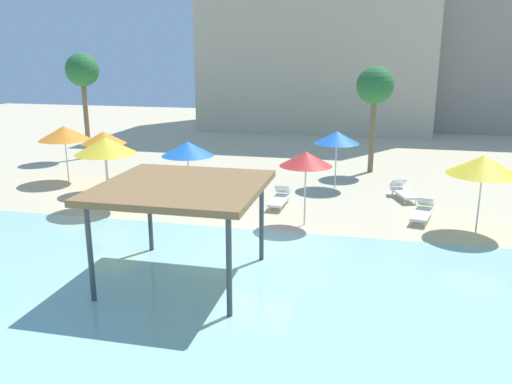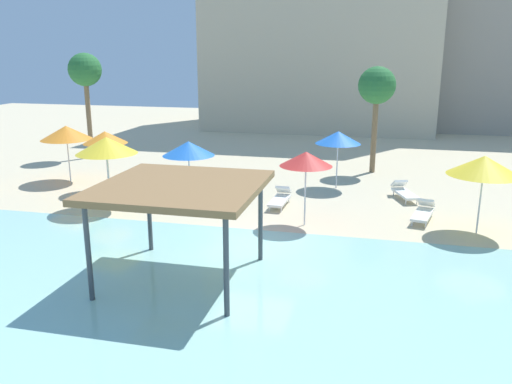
{
  "view_description": "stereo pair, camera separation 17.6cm",
  "coord_description": "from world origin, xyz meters",
  "px_view_note": "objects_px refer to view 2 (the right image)",
  "views": [
    {
      "loc": [
        3.66,
        -15.8,
        6.25
      ],
      "look_at": [
        -0.39,
        2.0,
        1.3
      ],
      "focal_mm": 36.83,
      "sensor_mm": 36.0,
      "label": 1
    },
    {
      "loc": [
        3.84,
        -15.76,
        6.25
      ],
      "look_at": [
        -0.39,
        2.0,
        1.3
      ],
      "focal_mm": 36.83,
      "sensor_mm": 36.0,
      "label": 2
    }
  ],
  "objects_px": {
    "shade_pavilion": "(180,190)",
    "beach_umbrella_yellow_6": "(106,145)",
    "lounge_chair_4": "(404,191)",
    "palm_tree_0": "(377,87)",
    "beach_umbrella_orange_0": "(66,133)",
    "beach_umbrella_blue_7": "(338,138)",
    "beach_umbrella_yellow_4": "(484,166)",
    "beach_umbrella_orange_5": "(105,137)",
    "palm_tree_1": "(85,72)",
    "beach_umbrella_blue_1": "(188,149)",
    "lounge_chair_2": "(280,198)",
    "beach_umbrella_red_3": "(306,159)",
    "lounge_chair_0": "(423,212)",
    "lounge_chair_3": "(138,189)"
  },
  "relations": [
    {
      "from": "shade_pavilion",
      "to": "lounge_chair_2",
      "type": "distance_m",
      "value": 8.18
    },
    {
      "from": "lounge_chair_3",
      "to": "lounge_chair_4",
      "type": "xyz_separation_m",
      "value": [
        11.4,
        2.28,
        0.0
      ]
    },
    {
      "from": "beach_umbrella_yellow_4",
      "to": "beach_umbrella_yellow_6",
      "type": "distance_m",
      "value": 14.03
    },
    {
      "from": "beach_umbrella_blue_1",
      "to": "lounge_chair_2",
      "type": "height_order",
      "value": "beach_umbrella_blue_1"
    },
    {
      "from": "shade_pavilion",
      "to": "beach_umbrella_orange_5",
      "type": "xyz_separation_m",
      "value": [
        -6.79,
        8.21,
        -0.13
      ]
    },
    {
      "from": "beach_umbrella_orange_0",
      "to": "beach_umbrella_blue_7",
      "type": "bearing_deg",
      "value": 7.65
    },
    {
      "from": "beach_umbrella_orange_5",
      "to": "shade_pavilion",
      "type": "bearing_deg",
      "value": -50.43
    },
    {
      "from": "shade_pavilion",
      "to": "beach_umbrella_blue_7",
      "type": "bearing_deg",
      "value": 73.67
    },
    {
      "from": "beach_umbrella_orange_0",
      "to": "beach_umbrella_yellow_4",
      "type": "relative_size",
      "value": 0.98
    },
    {
      "from": "palm_tree_0",
      "to": "lounge_chair_4",
      "type": "bearing_deg",
      "value": -73.59
    },
    {
      "from": "beach_umbrella_orange_0",
      "to": "palm_tree_1",
      "type": "bearing_deg",
      "value": 110.42
    },
    {
      "from": "lounge_chair_4",
      "to": "palm_tree_0",
      "type": "xyz_separation_m",
      "value": [
        -1.45,
        4.93,
        4.08
      ]
    },
    {
      "from": "beach_umbrella_yellow_6",
      "to": "shade_pavilion",
      "type": "bearing_deg",
      "value": -47.01
    },
    {
      "from": "palm_tree_1",
      "to": "beach_umbrella_blue_1",
      "type": "bearing_deg",
      "value": -39.61
    },
    {
      "from": "shade_pavilion",
      "to": "palm_tree_1",
      "type": "distance_m",
      "value": 19.2
    },
    {
      "from": "beach_umbrella_yellow_4",
      "to": "palm_tree_1",
      "type": "bearing_deg",
      "value": 155.97
    },
    {
      "from": "beach_umbrella_yellow_4",
      "to": "beach_umbrella_yellow_6",
      "type": "height_order",
      "value": "beach_umbrella_yellow_6"
    },
    {
      "from": "beach_umbrella_yellow_4",
      "to": "beach_umbrella_yellow_6",
      "type": "xyz_separation_m",
      "value": [
        -14.03,
        -0.28,
        0.16
      ]
    },
    {
      "from": "palm_tree_0",
      "to": "palm_tree_1",
      "type": "xyz_separation_m",
      "value": [
        -16.5,
        0.11,
        0.6
      ]
    },
    {
      "from": "beach_umbrella_yellow_6",
      "to": "beach_umbrella_blue_7",
      "type": "xyz_separation_m",
      "value": [
        8.65,
        5.5,
        -0.23
      ]
    },
    {
      "from": "beach_umbrella_yellow_6",
      "to": "beach_umbrella_red_3",
      "type": "bearing_deg",
      "value": -1.71
    },
    {
      "from": "beach_umbrella_yellow_4",
      "to": "lounge_chair_2",
      "type": "xyz_separation_m",
      "value": [
        -7.38,
        1.73,
        -2.11
      ]
    },
    {
      "from": "beach_umbrella_blue_1",
      "to": "lounge_chair_4",
      "type": "height_order",
      "value": "beach_umbrella_blue_1"
    },
    {
      "from": "beach_umbrella_yellow_4",
      "to": "lounge_chair_3",
      "type": "distance_m",
      "value": 14.03
    },
    {
      "from": "beach_umbrella_red_3",
      "to": "palm_tree_0",
      "type": "relative_size",
      "value": 0.5
    },
    {
      "from": "shade_pavilion",
      "to": "lounge_chair_4",
      "type": "relative_size",
      "value": 2.17
    },
    {
      "from": "palm_tree_0",
      "to": "beach_umbrella_yellow_4",
      "type": "bearing_deg",
      "value": -66.86
    },
    {
      "from": "shade_pavilion",
      "to": "lounge_chair_4",
      "type": "xyz_separation_m",
      "value": [
        6.3,
        10.03,
        -2.28
      ]
    },
    {
      "from": "palm_tree_0",
      "to": "lounge_chair_0",
      "type": "bearing_deg",
      "value": -75.19
    },
    {
      "from": "shade_pavilion",
      "to": "palm_tree_0",
      "type": "xyz_separation_m",
      "value": [
        4.85,
        14.96,
        1.8
      ]
    },
    {
      "from": "beach_umbrella_orange_5",
      "to": "lounge_chair_4",
      "type": "distance_m",
      "value": 13.39
    },
    {
      "from": "shade_pavilion",
      "to": "beach_umbrella_orange_0",
      "type": "distance_m",
      "value": 13.5
    },
    {
      "from": "palm_tree_1",
      "to": "beach_umbrella_orange_0",
      "type": "bearing_deg",
      "value": -69.58
    },
    {
      "from": "beach_umbrella_orange_0",
      "to": "beach_umbrella_orange_5",
      "type": "height_order",
      "value": "beach_umbrella_orange_5"
    },
    {
      "from": "beach_umbrella_yellow_4",
      "to": "lounge_chair_0",
      "type": "xyz_separation_m",
      "value": [
        -1.74,
        1.09,
        -2.11
      ]
    },
    {
      "from": "beach_umbrella_orange_0",
      "to": "palm_tree_0",
      "type": "xyz_separation_m",
      "value": [
        14.42,
        5.45,
        2.01
      ]
    },
    {
      "from": "shade_pavilion",
      "to": "lounge_chair_0",
      "type": "bearing_deg",
      "value": 45.72
    },
    {
      "from": "shade_pavilion",
      "to": "beach_umbrella_yellow_6",
      "type": "bearing_deg",
      "value": 132.99
    },
    {
      "from": "lounge_chair_0",
      "to": "palm_tree_0",
      "type": "bearing_deg",
      "value": -152.24
    },
    {
      "from": "beach_umbrella_red_3",
      "to": "beach_umbrella_orange_5",
      "type": "relative_size",
      "value": 1.0
    },
    {
      "from": "lounge_chair_2",
      "to": "palm_tree_0",
      "type": "height_order",
      "value": "palm_tree_0"
    },
    {
      "from": "beach_umbrella_orange_0",
      "to": "beach_umbrella_blue_7",
      "type": "height_order",
      "value": "beach_umbrella_orange_0"
    },
    {
      "from": "beach_umbrella_blue_1",
      "to": "beach_umbrella_yellow_6",
      "type": "bearing_deg",
      "value": -145.52
    },
    {
      "from": "shade_pavilion",
      "to": "lounge_chair_2",
      "type": "xyz_separation_m",
      "value": [
        1.29,
        7.75,
        -2.28
      ]
    },
    {
      "from": "beach_umbrella_yellow_4",
      "to": "beach_umbrella_yellow_6",
      "type": "relative_size",
      "value": 0.95
    },
    {
      "from": "beach_umbrella_yellow_4",
      "to": "palm_tree_1",
      "type": "relative_size",
      "value": 0.46
    },
    {
      "from": "lounge_chair_0",
      "to": "lounge_chair_3",
      "type": "bearing_deg",
      "value": -80.1
    },
    {
      "from": "beach_umbrella_blue_1",
      "to": "beach_umbrella_red_3",
      "type": "distance_m",
      "value": 5.67
    },
    {
      "from": "beach_umbrella_blue_1",
      "to": "beach_umbrella_blue_7",
      "type": "distance_m",
      "value": 6.94
    },
    {
      "from": "beach_umbrella_orange_0",
      "to": "beach_umbrella_yellow_6",
      "type": "distance_m",
      "value": 5.66
    }
  ]
}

